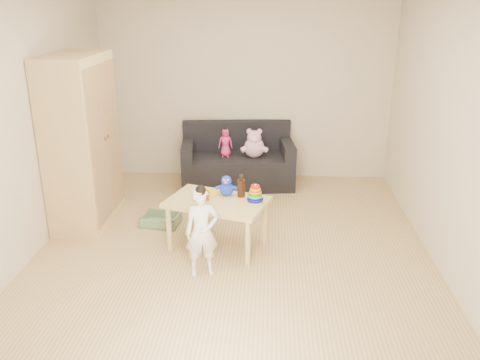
# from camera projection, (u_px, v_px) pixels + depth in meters

# --- Properties ---
(room) EXTENTS (4.50, 4.50, 4.50)m
(room) POSITION_uv_depth(u_px,v_px,m) (233.00, 125.00, 4.86)
(room) COLOR tan
(room) RESTS_ON ground
(wardrobe) EXTENTS (0.53, 1.05, 1.90)m
(wardrobe) POSITION_uv_depth(u_px,v_px,m) (82.00, 141.00, 5.61)
(wardrobe) COLOR #E2C27C
(wardrobe) RESTS_ON ground
(sofa) EXTENTS (1.57, 0.91, 0.42)m
(sofa) POSITION_uv_depth(u_px,v_px,m) (238.00, 170.00, 6.96)
(sofa) COLOR black
(sofa) RESTS_ON ground
(play_table) EXTENTS (1.13, 0.90, 0.52)m
(play_table) POSITION_uv_depth(u_px,v_px,m) (217.00, 223.00, 5.23)
(play_table) COLOR #DAC678
(play_table) RESTS_ON ground
(storage_bin) EXTENTS (0.45, 0.36, 0.12)m
(storage_bin) POSITION_uv_depth(u_px,v_px,m) (161.00, 220.00, 5.79)
(storage_bin) COLOR gray
(storage_bin) RESTS_ON ground
(toddler) EXTENTS (0.35, 0.28, 0.84)m
(toddler) POSITION_uv_depth(u_px,v_px,m) (202.00, 233.00, 4.66)
(toddler) COLOR white
(toddler) RESTS_ON ground
(pink_bear) EXTENTS (0.36, 0.34, 0.33)m
(pink_bear) POSITION_uv_depth(u_px,v_px,m) (254.00, 145.00, 6.77)
(pink_bear) COLOR #F3B3D1
(pink_bear) RESTS_ON sofa
(doll) EXTENTS (0.19, 0.13, 0.37)m
(doll) POSITION_uv_depth(u_px,v_px,m) (225.00, 143.00, 6.79)
(doll) COLOR #EE2C7F
(doll) RESTS_ON sofa
(ring_stacker) EXTENTS (0.17, 0.17, 0.19)m
(ring_stacker) POSITION_uv_depth(u_px,v_px,m) (255.00, 196.00, 5.06)
(ring_stacker) COLOR yellow
(ring_stacker) RESTS_ON play_table
(brown_bottle) EXTENTS (0.08, 0.08, 0.23)m
(brown_bottle) POSITION_uv_depth(u_px,v_px,m) (241.00, 187.00, 5.20)
(brown_bottle) COLOR black
(brown_bottle) RESTS_ON play_table
(blue_plush) EXTENTS (0.19, 0.15, 0.22)m
(blue_plush) POSITION_uv_depth(u_px,v_px,m) (226.00, 185.00, 5.23)
(blue_plush) COLOR #1B3DF7
(blue_plush) RESTS_ON play_table
(wooden_figure) EXTENTS (0.05, 0.04, 0.12)m
(wooden_figure) POSITION_uv_depth(u_px,v_px,m) (207.00, 195.00, 5.11)
(wooden_figure) COLOR brown
(wooden_figure) RESTS_ON play_table
(yellow_book) EXTENTS (0.31, 0.31, 0.02)m
(yellow_book) POSITION_uv_depth(u_px,v_px,m) (208.00, 193.00, 5.30)
(yellow_book) COLOR yellow
(yellow_book) RESTS_ON play_table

